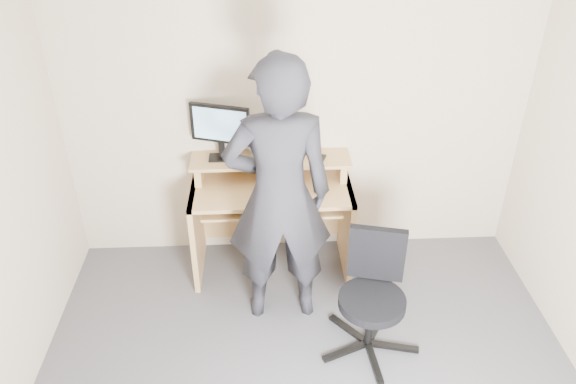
{
  "coord_description": "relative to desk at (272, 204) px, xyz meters",
  "views": [
    {
      "loc": [
        -0.25,
        -2.11,
        2.92
      ],
      "look_at": [
        -0.1,
        1.05,
        0.95
      ],
      "focal_mm": 35.0,
      "sensor_mm": 36.0,
      "label": 1
    }
  ],
  "objects": [
    {
      "name": "back_wall",
      "position": [
        0.2,
        0.22,
        0.7
      ],
      "size": [
        3.5,
        0.02,
        2.5
      ],
      "primitive_type": "cube",
      "color": "beige",
      "rests_on": "ground"
    },
    {
      "name": "desk",
      "position": [
        0.0,
        0.0,
        0.0
      ],
      "size": [
        1.2,
        0.6,
        0.91
      ],
      "color": "tan",
      "rests_on": "ground"
    },
    {
      "name": "monitor",
      "position": [
        -0.36,
        0.08,
        0.62
      ],
      "size": [
        0.44,
        0.17,
        0.43
      ],
      "rotation": [
        0.0,
        0.0,
        -0.32
      ],
      "color": "black",
      "rests_on": "desk"
    },
    {
      "name": "external_drive",
      "position": [
        -0.07,
        0.08,
        0.46
      ],
      "size": [
        0.09,
        0.14,
        0.2
      ],
      "primitive_type": "cube",
      "rotation": [
        0.0,
        0.0,
        0.16
      ],
      "color": "black",
      "rests_on": "desk"
    },
    {
      "name": "travel_mug",
      "position": [
        0.12,
        0.04,
        0.46
      ],
      "size": [
        0.09,
        0.09,
        0.19
      ],
      "primitive_type": "cylinder",
      "rotation": [
        0.0,
        0.0,
        -0.11
      ],
      "color": "#ADADB2",
      "rests_on": "desk"
    },
    {
      "name": "smartphone",
      "position": [
        0.37,
        0.04,
        0.37
      ],
      "size": [
        0.11,
        0.14,
        0.01
      ],
      "primitive_type": "cube",
      "rotation": [
        0.0,
        0.0,
        -0.33
      ],
      "color": "black",
      "rests_on": "desk"
    },
    {
      "name": "charger",
      "position": [
        -0.31,
        -0.0,
        0.38
      ],
      "size": [
        0.06,
        0.05,
        0.03
      ],
      "primitive_type": "cube",
      "rotation": [
        0.0,
        0.0,
        -0.34
      ],
      "color": "black",
      "rests_on": "desk"
    },
    {
      "name": "headphones",
      "position": [
        -0.2,
        0.14,
        0.37
      ],
      "size": [
        0.19,
        0.19,
        0.06
      ],
      "primitive_type": "torus",
      "rotation": [
        0.26,
        0.0,
        0.25
      ],
      "color": "silver",
      "rests_on": "desk"
    },
    {
      "name": "keyboard",
      "position": [
        -0.02,
        -0.17,
        0.12
      ],
      "size": [
        0.47,
        0.2,
        0.03
      ],
      "primitive_type": "cube",
      "rotation": [
        0.0,
        0.0,
        0.05
      ],
      "color": "black",
      "rests_on": "desk"
    },
    {
      "name": "mouse",
      "position": [
        0.35,
        -0.18,
        0.22
      ],
      "size": [
        0.11,
        0.08,
        0.04
      ],
      "primitive_type": "ellipsoid",
      "rotation": [
        0.0,
        0.0,
        0.15
      ],
      "color": "black",
      "rests_on": "desk"
    },
    {
      "name": "office_chair",
      "position": [
        0.64,
        -0.91,
        -0.09
      ],
      "size": [
        0.66,
        0.64,
        0.83
      ],
      "rotation": [
        0.0,
        0.0,
        -0.24
      ],
      "color": "black",
      "rests_on": "ground"
    },
    {
      "name": "person",
      "position": [
        0.04,
        -0.57,
        0.42
      ],
      "size": [
        0.73,
        0.5,
        1.94
      ],
      "primitive_type": "imported",
      "rotation": [
        0.0,
        0.0,
        3.2
      ],
      "color": "black",
      "rests_on": "ground"
    }
  ]
}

